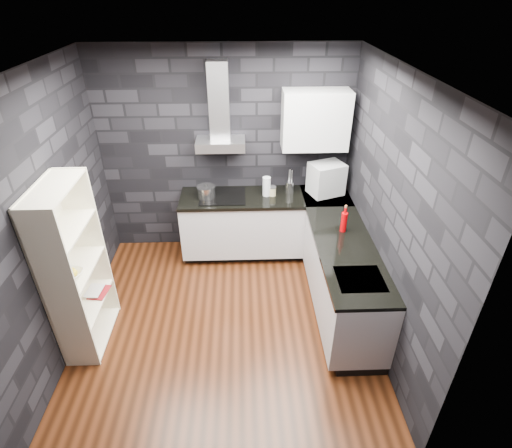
{
  "coord_description": "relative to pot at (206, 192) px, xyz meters",
  "views": [
    {
      "loc": [
        0.21,
        -3.27,
        3.32
      ],
      "look_at": [
        0.35,
        0.45,
        1.0
      ],
      "focal_mm": 28.0,
      "sensor_mm": 36.0,
      "label": 1
    }
  ],
  "objects": [
    {
      "name": "counter_right_top",
      "position": [
        1.54,
        -1.18,
        -0.1
      ],
      "size": [
        0.62,
        1.8,
        0.04
      ],
      "primitive_type": "cube",
      "color": "black",
      "rests_on": "counter_right_cab"
    },
    {
      "name": "toekick_right",
      "position": [
        1.59,
        -1.18,
        -0.93
      ],
      "size": [
        0.5,
        1.78,
        0.1
      ],
      "primitive_type": "cube",
      "color": "black",
      "rests_on": "ground"
    },
    {
      "name": "cooktop",
      "position": [
        0.2,
        0.02,
        -0.07
      ],
      "size": [
        0.58,
        0.5,
        0.01
      ],
      "primitive_type": "cube",
      "color": "black",
      "rests_on": "counter_back_top"
    },
    {
      "name": "fruit_bowl",
      "position": [
        -1.17,
        -1.56,
        -0.04
      ],
      "size": [
        0.25,
        0.25,
        0.05
      ],
      "primitive_type": "imported",
      "rotation": [
        0.0,
        0.0,
        -0.19
      ],
      "color": "white",
      "rests_on": "bookshelf"
    },
    {
      "name": "sink_rim",
      "position": [
        1.55,
        -1.68,
        -0.08
      ],
      "size": [
        0.44,
        0.4,
        0.01
      ],
      "primitive_type": "cube",
      "color": "silver",
      "rests_on": "counter_right_top"
    },
    {
      "name": "wall_front",
      "position": [
        0.25,
        -2.9,
        0.37
      ],
      "size": [
        3.2,
        0.05,
        2.7
      ],
      "primitive_type": "cube",
      "color": "black",
      "rests_on": "ground"
    },
    {
      "name": "storage_jar",
      "position": [
        0.85,
        0.03,
        -0.02
      ],
      "size": [
        0.11,
        0.11,
        0.11
      ],
      "primitive_type": "cylinder",
      "rotation": [
        0.0,
        0.0,
        0.33
      ],
      "color": "#C0B681",
      "rests_on": "counter_back_top"
    },
    {
      "name": "hood_body",
      "position": [
        0.2,
        0.15,
        0.58
      ],
      "size": [
        0.6,
        0.34,
        0.12
      ],
      "primitive_type": "cube",
      "color": "silver",
      "rests_on": "wall_back"
    },
    {
      "name": "upper_cabinet",
      "position": [
        1.35,
        0.15,
        0.87
      ],
      "size": [
        0.8,
        0.35,
        0.7
      ],
      "primitive_type": "cube",
      "color": "silver",
      "rests_on": "wall_back"
    },
    {
      "name": "book_red",
      "position": [
        -1.17,
        -1.27,
        -0.41
      ],
      "size": [
        0.18,
        0.05,
        0.24
      ],
      "primitive_type": "imported",
      "rotation": [
        0.0,
        0.0,
        -0.15
      ],
      "color": "maroon",
      "rests_on": "bookshelf"
    },
    {
      "name": "wall_right",
      "position": [
        1.88,
        -1.28,
        0.37
      ],
      "size": [
        0.05,
        3.2,
        2.7
      ],
      "primitive_type": "cube",
      "color": "black",
      "rests_on": "ground"
    },
    {
      "name": "red_bottle",
      "position": [
        1.57,
        -0.85,
        0.04
      ],
      "size": [
        0.07,
        0.07,
        0.23
      ],
      "primitive_type": "cylinder",
      "rotation": [
        0.0,
        0.0,
        -0.12
      ],
      "color": "#B90005",
      "rests_on": "counter_right_top"
    },
    {
      "name": "book_second",
      "position": [
        -1.2,
        -1.28,
        -0.38
      ],
      "size": [
        0.16,
        0.03,
        0.21
      ],
      "primitive_type": "imported",
      "rotation": [
        0.0,
        0.0,
        -0.1
      ],
      "color": "#B2B2B2",
      "rests_on": "bookshelf"
    },
    {
      "name": "ground",
      "position": [
        0.25,
        -1.28,
        -0.98
      ],
      "size": [
        3.2,
        3.2,
        0.0
      ],
      "primitive_type": "plane",
      "color": "#48200F"
    },
    {
      "name": "utensil_crock",
      "position": [
        1.08,
        0.12,
        -0.01
      ],
      "size": [
        0.14,
        0.14,
        0.15
      ],
      "primitive_type": "cylinder",
      "rotation": [
        0.0,
        0.0,
        0.24
      ],
      "color": "silver",
      "rests_on": "counter_back_top"
    },
    {
      "name": "counter_back_cab",
      "position": [
        0.75,
        0.02,
        -0.5
      ],
      "size": [
        2.2,
        0.6,
        0.76
      ],
      "primitive_type": "cube",
      "color": "silver",
      "rests_on": "ground"
    },
    {
      "name": "counter_corner_top",
      "position": [
        1.55,
        0.02,
        -0.1
      ],
      "size": [
        0.62,
        0.62,
        0.04
      ],
      "primitive_type": "cube",
      "color": "black",
      "rests_on": "counter_right_cab"
    },
    {
      "name": "wall_back",
      "position": [
        0.25,
        0.35,
        0.37
      ],
      "size": [
        3.2,
        0.05,
        2.7
      ],
      "primitive_type": "cube",
      "color": "black",
      "rests_on": "ground"
    },
    {
      "name": "toekick_back",
      "position": [
        0.75,
        0.06,
        -0.93
      ],
      "size": [
        2.18,
        0.5,
        0.1
      ],
      "primitive_type": "cube",
      "color": "black",
      "rests_on": "ground"
    },
    {
      "name": "wall_left",
      "position": [
        -1.37,
        -1.28,
        0.37
      ],
      "size": [
        0.05,
        3.2,
        2.7
      ],
      "primitive_type": "cube",
      "color": "black",
      "rests_on": "ground"
    },
    {
      "name": "counter_back_top",
      "position": [
        0.75,
        0.01,
        -0.1
      ],
      "size": [
        2.2,
        0.62,
        0.04
      ],
      "primitive_type": "cube",
      "color": "black",
      "rests_on": "counter_back_cab"
    },
    {
      "name": "glass_vase",
      "position": [
        0.77,
        0.04,
        0.05
      ],
      "size": [
        0.11,
        0.11,
        0.25
      ],
      "primitive_type": "cylinder",
      "rotation": [
        0.0,
        0.0,
        -0.1
      ],
      "color": "silver",
      "rests_on": "counter_back_top"
    },
    {
      "name": "ceiling",
      "position": [
        0.25,
        -1.28,
        1.72
      ],
      "size": [
        3.2,
        3.2,
        0.0
      ],
      "primitive_type": "plane",
      "rotation": [
        3.14,
        0.0,
        0.0
      ],
      "color": "silver"
    },
    {
      "name": "counter_right_cab",
      "position": [
        1.55,
        -1.18,
        -0.5
      ],
      "size": [
        0.6,
        1.8,
        0.76
      ],
      "primitive_type": "cube",
      "color": "silver",
      "rests_on": "ground"
    },
    {
      "name": "hood_chimney",
      "position": [
        0.2,
        0.22,
        1.09
      ],
      "size": [
        0.24,
        0.2,
        0.9
      ],
      "primitive_type": "cube",
      "color": "silver",
      "rests_on": "hood_body"
    },
    {
      "name": "bookshelf",
      "position": [
        -1.17,
        -1.45,
        -0.08
      ],
      "size": [
        0.5,
        0.85,
        1.8
      ],
      "primitive_type": "cube",
      "rotation": [
        0.0,
        0.0,
        -0.22
      ],
      "color": "white",
      "rests_on": "ground"
    },
    {
      "name": "appliance_garage",
      "position": [
        1.53,
        0.03,
        0.15
      ],
      "size": [
        0.49,
        0.44,
        0.41
      ],
      "primitive_type": "cube",
      "rotation": [
        0.0,
        0.0,
        0.36
      ],
      "color": "#B2B6BA",
      "rests_on": "counter_back_top"
    },
    {
      "name": "pot",
      "position": [
        0.0,
        0.0,
        0.0
      ],
      "size": [
        0.27,
        0.27,
        0.13
      ],
      "primitive_type": "cylinder",
      "rotation": [
        0.0,
        0.0,
        0.22
      ],
      "color": "silver",
      "rests_on": "cooktop"
    }
  ]
}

